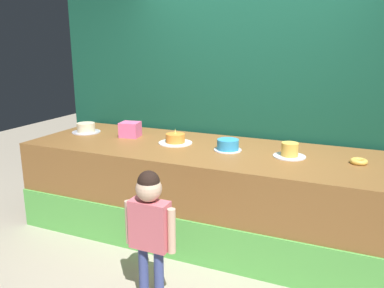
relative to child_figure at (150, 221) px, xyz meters
The scene contains 10 objects.
ground_plane 0.92m from the child_figure, 75.52° to the left, with size 12.00×12.00×0.00m, color #ADA38E.
stage_platform 1.23m from the child_figure, 82.41° to the left, with size 4.03×1.19×0.89m.
curtain_backdrop 2.06m from the child_figure, 85.17° to the left, with size 4.62×0.08×2.96m, color #144C38.
child_figure is the anchor object (origin of this frame).
pink_box 1.67m from the child_figure, 126.71° to the left, with size 0.20×0.18×0.16m, color pink.
donut 1.82m from the child_figure, 43.94° to the left, with size 0.14×0.14×0.04m, color #F2BF4C.
cake_far_left 2.04m from the child_figure, 140.19° to the left, with size 0.32×0.32×0.11m.
cake_left 1.34m from the child_figure, 108.13° to the left, with size 0.34×0.34×0.15m.
cake_center 1.25m from the child_figure, 82.47° to the left, with size 0.26×0.26×0.11m.
cake_right 1.45m from the child_figure, 59.25° to the left, with size 0.29×0.29×0.13m.
Camera 1 is at (1.13, -2.81, 1.88)m, focal length 36.80 mm.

